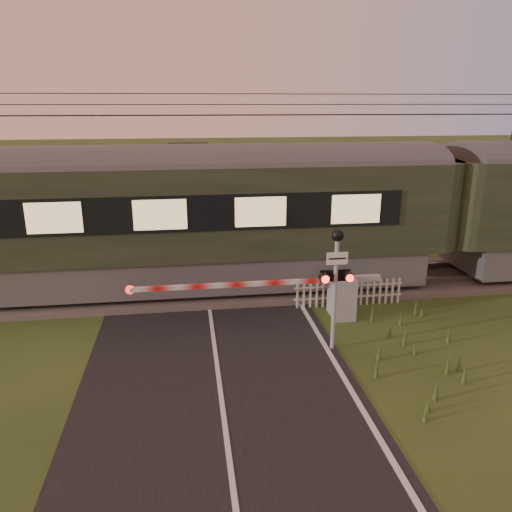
{
  "coord_description": "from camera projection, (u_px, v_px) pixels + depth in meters",
  "views": [
    {
      "loc": [
        -0.54,
        -8.79,
        5.86
      ],
      "look_at": [
        1.15,
        3.2,
        2.12
      ],
      "focal_mm": 35.0,
      "sensor_mm": 36.0,
      "label": 1
    }
  ],
  "objects": [
    {
      "name": "picket_fence",
      "position": [
        349.0,
        293.0,
        14.9
      ],
      "size": [
        3.33,
        0.07,
        0.8
      ],
      "color": "silver",
      "rests_on": "ground"
    },
    {
      "name": "ground",
      "position": [
        222.0,
        404.0,
        10.12
      ],
      "size": [
        160.0,
        160.0,
        0.0
      ],
      "primitive_type": "plane",
      "color": "#283B16",
      "rests_on": "ground"
    },
    {
      "name": "crossing_signal",
      "position": [
        336.0,
        268.0,
        11.79
      ],
      "size": [
        0.78,
        0.34,
        3.06
      ],
      "color": "gray",
      "rests_on": "ground"
    },
    {
      "name": "overhead_wires",
      "position": [
        201.0,
        107.0,
        14.58
      ],
      "size": [
        120.0,
        0.62,
        0.62
      ],
      "color": "black",
      "rests_on": "ground"
    },
    {
      "name": "train",
      "position": [
        439.0,
        210.0,
        16.58
      ],
      "size": [
        46.44,
        3.2,
        4.34
      ],
      "color": "slate",
      "rests_on": "ground"
    },
    {
      "name": "track_bed",
      "position": [
        207.0,
        288.0,
        16.25
      ],
      "size": [
        140.0,
        3.4,
        0.39
      ],
      "color": "#47423D",
      "rests_on": "ground"
    },
    {
      "name": "road",
      "position": [
        224.0,
        410.0,
        9.89
      ],
      "size": [
        6.0,
        140.0,
        0.03
      ],
      "color": "black",
      "rests_on": "ground"
    },
    {
      "name": "boom_gate",
      "position": [
        331.0,
        294.0,
        14.08
      ],
      "size": [
        7.05,
        0.92,
        1.23
      ],
      "color": "gray",
      "rests_on": "ground"
    }
  ]
}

